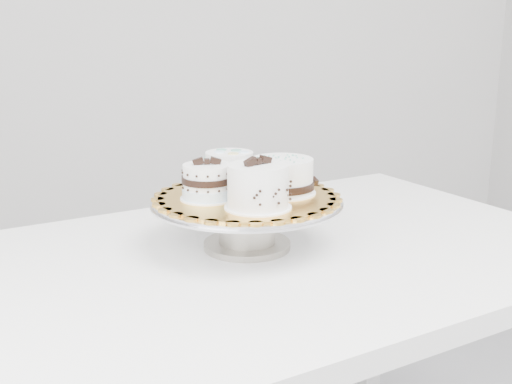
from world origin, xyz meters
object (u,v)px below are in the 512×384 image
object	(u,v)px
cake_swirl	(258,187)
cake_banded	(207,183)
cake_stand	(247,214)
table	(280,288)
cake_ribbon	(283,177)
cake_dots	(229,169)
cake_board	(247,197)

from	to	relation	value
cake_swirl	cake_banded	distance (m)	0.11
cake_stand	table	bearing A→B (deg)	-23.39
cake_stand	cake_ribbon	world-z (taller)	cake_ribbon
cake_banded	cake_ribbon	world-z (taller)	cake_banded
cake_stand	cake_dots	size ratio (longest dim) A/B	3.07
cake_stand	cake_dots	bearing A→B (deg)	96.21
cake_stand	cake_dots	distance (m)	0.11
cake_board	cake_dots	world-z (taller)	cake_dots
cake_dots	cake_board	bearing A→B (deg)	-100.84
cake_ribbon	cake_board	bearing A→B (deg)	173.76
table	cake_ribbon	bearing A→B (deg)	51.85
cake_dots	cake_ribbon	bearing A→B (deg)	-63.14
cake_stand	cake_board	world-z (taller)	cake_board
cake_dots	cake_banded	bearing A→B (deg)	-146.56
cake_stand	cake_banded	world-z (taller)	cake_banded
cake_swirl	cake_ribbon	bearing A→B (deg)	24.02
cake_board	cake_banded	size ratio (longest dim) A/B	3.23
table	cake_dots	world-z (taller)	cake_dots
cake_dots	cake_ribbon	xyz separation A→B (m)	(0.08, -0.08, -0.00)
cake_banded	cake_dots	bearing A→B (deg)	60.54
cake_swirl	cake_banded	size ratio (longest dim) A/B	1.36
table	cake_board	bearing A→B (deg)	144.70
cake_board	cake_ribbon	xyz separation A→B (m)	(0.07, -0.00, 0.03)
cake_swirl	cake_ribbon	distance (m)	0.11
cake_board	cake_dots	xyz separation A→B (m)	(-0.01, 0.08, 0.04)
cake_stand	cake_ribbon	size ratio (longest dim) A/B	2.65
cake_stand	cake_banded	xyz separation A→B (m)	(-0.07, 0.00, 0.07)
table	cake_banded	world-z (taller)	cake_banded
cake_stand	cake_ribbon	bearing A→B (deg)	-0.10
cake_stand	cake_board	bearing A→B (deg)	0.00
cake_stand	cake_dots	world-z (taller)	cake_dots
cake_board	cake_ribbon	world-z (taller)	cake_ribbon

